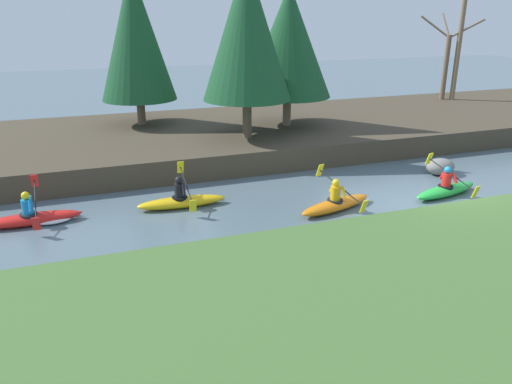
# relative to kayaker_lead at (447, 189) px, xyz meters

# --- Properties ---
(ground_plane) EXTENTS (90.00, 90.00, 0.00)m
(ground_plane) POSITION_rel_kayaker_lead_xyz_m (-1.25, -0.97, -0.22)
(ground_plane) COLOR slate
(riverbank_far) EXTENTS (44.00, 9.25, 0.91)m
(riverbank_far) POSITION_rel_kayaker_lead_xyz_m (-1.25, 8.63, 0.23)
(riverbank_far) COLOR #473D2D
(riverbank_far) RESTS_ON ground
(conifer_tree_far_left) EXTENTS (3.27, 3.27, 6.63)m
(conifer_tree_far_left) POSITION_rel_kayaker_lead_xyz_m (-8.44, 10.29, 4.56)
(conifer_tree_far_left) COLOR brown
(conifer_tree_far_left) RESTS_ON riverbank_far
(conifer_tree_left) EXTENTS (3.45, 3.45, 6.73)m
(conifer_tree_left) POSITION_rel_kayaker_lead_xyz_m (-4.77, 6.30, 4.81)
(conifer_tree_left) COLOR brown
(conifer_tree_left) RESTS_ON riverbank_far
(conifer_tree_mid_left) EXTENTS (3.76, 3.76, 5.91)m
(conifer_tree_mid_left) POSITION_rel_kayaker_lead_xyz_m (-2.36, 7.90, 4.28)
(conifer_tree_mid_left) COLOR #7A664C
(conifer_tree_mid_left) RESTS_ON riverbank_far
(bare_tree_upstream) EXTENTS (2.65, 2.62, 4.72)m
(bare_tree_upstream) POSITION_rel_kayaker_lead_xyz_m (8.91, 11.35, 2.92)
(bare_tree_upstream) COLOR brown
(bare_tree_upstream) RESTS_ON riverbank_far
(bare_tree_mid_upstream) EXTENTS (4.12, 4.07, 7.52)m
(bare_tree_mid_upstream) POSITION_rel_kayaker_lead_xyz_m (9.38, 11.07, 4.22)
(bare_tree_mid_upstream) COLOR #7A664C
(bare_tree_mid_upstream) RESTS_ON riverbank_far
(kayaker_lead) EXTENTS (2.79, 2.06, 1.20)m
(kayaker_lead) POSITION_rel_kayaker_lead_xyz_m (0.00, 0.00, 0.00)
(kayaker_lead) COLOR green
(kayaker_lead) RESTS_ON ground
(kayaker_middle) EXTENTS (2.77, 2.03, 1.20)m
(kayaker_middle) POSITION_rel_kayaker_lead_xyz_m (-4.02, 0.09, 0.00)
(kayaker_middle) COLOR orange
(kayaker_middle) RESTS_ON ground
(kayaker_trailing) EXTENTS (2.78, 2.07, 1.20)m
(kayaker_trailing) POSITION_rel_kayaker_lead_xyz_m (-8.40, 1.91, 0.00)
(kayaker_trailing) COLOR yellow
(kayaker_trailing) RESTS_ON ground
(kayaker_far_back) EXTENTS (2.78, 2.06, 1.20)m
(kayaker_far_back) POSITION_rel_kayaker_lead_xyz_m (-12.60, 2.03, -0.02)
(kayaker_far_back) COLOR red
(kayaker_far_back) RESTS_ON ground
(boulder_midstream) EXTENTS (1.08, 0.85, 0.61)m
(boulder_midstream) POSITION_rel_kayaker_lead_xyz_m (1.29, 1.91, 0.08)
(boulder_midstream) COLOR gray
(boulder_midstream) RESTS_ON ground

